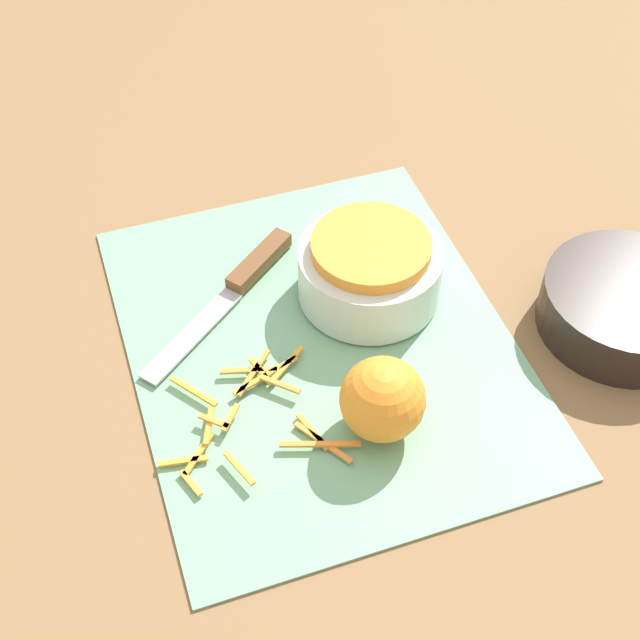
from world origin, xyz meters
The scene contains 7 objects.
ground_plane centered at (0.00, 0.00, 0.00)m, with size 4.00×4.00×0.00m, color olive.
cutting_board centered at (0.00, 0.00, 0.00)m, with size 0.45×0.36×0.01m.
bowl_speckled centered at (-0.05, 0.07, 0.04)m, with size 0.14×0.14×0.07m.
bowl_dark centered at (0.07, 0.29, 0.03)m, with size 0.17×0.17×0.05m.
knife centered at (-0.10, -0.05, 0.01)m, with size 0.16×0.19×0.02m.
orange_left centered at (0.11, 0.02, 0.04)m, with size 0.08×0.08×0.08m.
peel_pile centered at (0.07, -0.09, 0.01)m, with size 0.15×0.17×0.01m.
Camera 1 is at (0.53, -0.18, 0.67)m, focal length 50.00 mm.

